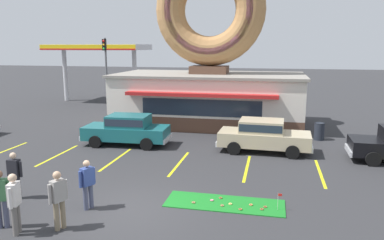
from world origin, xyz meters
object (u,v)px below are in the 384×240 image
object	(u,v)px
car_teal	(127,129)
car_champagne	(263,135)
trash_bin	(319,131)
traffic_light_pole	(106,64)
golf_ball	(212,200)
pedestrian_leather_jacket_man	(15,173)
pedestrian_clipboard_woman	(87,182)
pedestrian_blue_sweater_man	(15,201)
putting_flag_pin	(279,198)
pedestrian_beanie_man	(58,197)
pedestrian_crossing_woman	(1,196)

from	to	relation	value
car_teal	car_champagne	bearing A→B (deg)	1.35
trash_bin	traffic_light_pole	distance (m)	17.86
golf_ball	pedestrian_leather_jacket_man	size ratio (longest dim) A/B	0.03
traffic_light_pole	pedestrian_clipboard_woman	bearing A→B (deg)	-66.88
pedestrian_blue_sweater_man	car_champagne	bearing A→B (deg)	57.00
putting_flag_pin	pedestrian_blue_sweater_man	bearing A→B (deg)	-156.56
car_champagne	pedestrian_clipboard_woman	size ratio (longest dim) A/B	2.85
car_teal	pedestrian_clipboard_woman	xyz separation A→B (m)	(1.80, -7.77, 0.02)
trash_bin	putting_flag_pin	bearing A→B (deg)	-102.94
pedestrian_beanie_man	trash_bin	bearing A→B (deg)	56.11
putting_flag_pin	pedestrian_clipboard_woman	size ratio (longest dim) A/B	0.34
car_teal	pedestrian_leather_jacket_man	size ratio (longest dim) A/B	2.84
golf_ball	car_champagne	distance (m)	6.73
golf_ball	putting_flag_pin	world-z (taller)	putting_flag_pin
pedestrian_beanie_man	trash_bin	world-z (taller)	pedestrian_beanie_man
car_champagne	pedestrian_beanie_man	xyz separation A→B (m)	(-5.39, -9.36, 0.09)
golf_ball	putting_flag_pin	xyz separation A→B (m)	(2.18, -0.26, 0.39)
car_champagne	pedestrian_leather_jacket_man	distance (m)	11.15
putting_flag_pin	car_champagne	bearing A→B (deg)	96.02
car_teal	putting_flag_pin	bearing A→B (deg)	-40.42
pedestrian_leather_jacket_man	pedestrian_crossing_woman	distance (m)	2.19
car_champagne	car_teal	distance (m)	7.05
trash_bin	car_teal	bearing A→B (deg)	-161.96
golf_ball	car_teal	xyz separation A→B (m)	(-5.58, 6.36, 0.82)
pedestrian_leather_jacket_man	pedestrian_beanie_man	distance (m)	3.15
pedestrian_blue_sweater_man	pedestrian_leather_jacket_man	bearing A→B (deg)	127.37
car_teal	pedestrian_crossing_woman	bearing A→B (deg)	-89.90
car_teal	trash_bin	distance (m)	10.56
trash_bin	pedestrian_leather_jacket_man	bearing A→B (deg)	-135.64
car_champagne	trash_bin	world-z (taller)	car_champagne
car_champagne	pedestrian_crossing_woman	distance (m)	11.93
pedestrian_clipboard_woman	trash_bin	bearing A→B (deg)	53.27
car_champagne	trash_bin	size ratio (longest dim) A/B	4.74
traffic_light_pole	pedestrian_blue_sweater_man	bearing A→B (deg)	-71.80
putting_flag_pin	pedestrian_beanie_man	bearing A→B (deg)	-157.07
pedestrian_leather_jacket_man	golf_ball	bearing A→B (deg)	10.12
car_champagne	pedestrian_crossing_woman	xyz separation A→B (m)	(-7.03, -9.63, 0.09)
car_teal	pedestrian_beanie_man	distance (m)	9.34
putting_flag_pin	pedestrian_clipboard_woman	distance (m)	6.09
car_teal	pedestrian_crossing_woman	distance (m)	9.47
golf_ball	pedestrian_crossing_woman	bearing A→B (deg)	-150.80
pedestrian_clipboard_woman	pedestrian_blue_sweater_man	bearing A→B (deg)	-120.95
pedestrian_beanie_man	trash_bin	distance (m)	15.02
putting_flag_pin	traffic_light_pole	bearing A→B (deg)	128.82
pedestrian_crossing_woman	pedestrian_blue_sweater_man	bearing A→B (deg)	-20.22
putting_flag_pin	trash_bin	distance (m)	10.14
golf_ball	pedestrian_crossing_woman	distance (m)	6.44
pedestrian_crossing_woman	car_teal	bearing A→B (deg)	90.10
pedestrian_leather_jacket_man	trash_bin	bearing A→B (deg)	44.36
pedestrian_crossing_woman	trash_bin	bearing A→B (deg)	51.81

